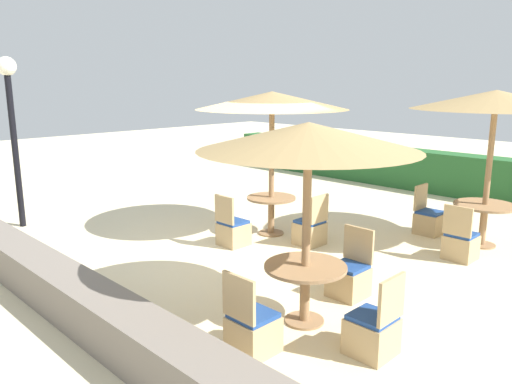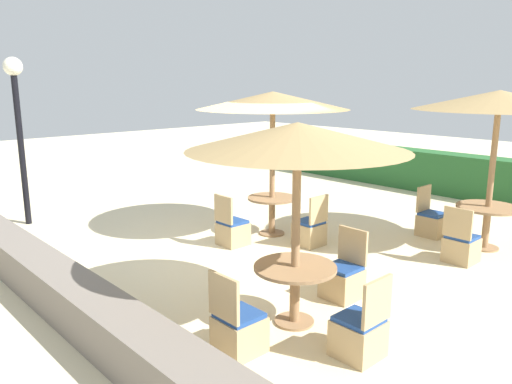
{
  "view_description": "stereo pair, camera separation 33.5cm",
  "coord_description": "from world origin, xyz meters",
  "views": [
    {
      "loc": [
        6.24,
        -5.62,
        2.86
      ],
      "look_at": [
        0.0,
        0.6,
        0.9
      ],
      "focal_mm": 35.0,
      "sensor_mm": 36.0,
      "label": 1
    },
    {
      "loc": [
        6.47,
        -5.38,
        2.86
      ],
      "look_at": [
        0.0,
        0.6,
        0.9
      ],
      "focal_mm": 35.0,
      "sensor_mm": 36.0,
      "label": 2
    }
  ],
  "objects": [
    {
      "name": "patio_chair_back_right_south",
      "position": [
        3.1,
        2.23,
        0.26
      ],
      "size": [
        0.46,
        0.46,
        0.93
      ],
      "color": "tan",
      "rests_on": "ground_plane"
    },
    {
      "name": "parasol_center",
      "position": [
        -0.05,
        1.06,
        2.51
      ],
      "size": [
        2.8,
        2.8,
        2.68
      ],
      "color": "#93704C",
      "rests_on": "ground_plane"
    },
    {
      "name": "round_table_front_right",
      "position": [
        2.7,
        -1.26,
        0.56
      ],
      "size": [
        0.99,
        0.99,
        0.73
      ],
      "color": "#93704C",
      "rests_on": "ground_plane"
    },
    {
      "name": "lamp_post",
      "position": [
        -3.95,
        -2.11,
        2.35
      ],
      "size": [
        0.36,
        0.36,
        3.32
      ],
      "color": "black",
      "rests_on": "ground_plane"
    },
    {
      "name": "round_table_back_right",
      "position": [
        3.08,
        3.2,
        0.59
      ],
      "size": [
        1.05,
        1.05,
        0.76
      ],
      "color": "#93704C",
      "rests_on": "ground_plane"
    },
    {
      "name": "patio_chair_center_east",
      "position": [
        0.88,
        1.09,
        0.26
      ],
      "size": [
        0.46,
        0.46,
        0.93
      ],
      "rotation": [
        0.0,
        0.0,
        1.57
      ],
      "color": "tan",
      "rests_on": "ground_plane"
    },
    {
      "name": "ground_plane",
      "position": [
        0.0,
        0.0,
        0.0
      ],
      "size": [
        40.0,
        40.0,
        0.0
      ],
      "primitive_type": "plane",
      "color": "beige"
    },
    {
      "name": "patio_chair_front_right_east",
      "position": [
        3.69,
        -1.32,
        0.26
      ],
      "size": [
        0.46,
        0.46,
        0.93
      ],
      "rotation": [
        0.0,
        0.0,
        1.57
      ],
      "color": "tan",
      "rests_on": "ground_plane"
    },
    {
      "name": "round_table_center",
      "position": [
        -0.05,
        1.06,
        0.54
      ],
      "size": [
        0.92,
        0.92,
        0.73
      ],
      "color": "#93704C",
      "rests_on": "ground_plane"
    },
    {
      "name": "parasol_back_right",
      "position": [
        3.08,
        3.2,
        2.55
      ],
      "size": [
        2.79,
        2.79,
        2.72
      ],
      "color": "#93704C",
      "rests_on": "ground_plane"
    },
    {
      "name": "patio_chair_center_south",
      "position": [
        -0.07,
        0.08,
        0.26
      ],
      "size": [
        0.46,
        0.46,
        0.93
      ],
      "color": "tan",
      "rests_on": "ground_plane"
    },
    {
      "name": "hedge_row",
      "position": [
        0.0,
        6.82,
        0.53
      ],
      "size": [
        13.0,
        0.7,
        1.06
      ],
      "primitive_type": "cube",
      "color": "#28602D",
      "rests_on": "ground_plane"
    },
    {
      "name": "stone_border",
      "position": [
        0.0,
        -3.2,
        0.27
      ],
      "size": [
        10.0,
        0.56,
        0.55
      ],
      "primitive_type": "cube",
      "color": "slate",
      "rests_on": "ground_plane"
    },
    {
      "name": "patio_chair_front_right_north",
      "position": [
        2.64,
        -0.25,
        0.26
      ],
      "size": [
        0.46,
        0.46,
        0.93
      ],
      "rotation": [
        0.0,
        0.0,
        3.14
      ],
      "color": "tan",
      "rests_on": "ground_plane"
    },
    {
      "name": "parasol_front_right",
      "position": [
        2.7,
        -1.26,
        2.24
      ],
      "size": [
        2.54,
        2.54,
        2.42
      ],
      "color": "#93704C",
      "rests_on": "ground_plane"
    },
    {
      "name": "patio_chair_back_right_west",
      "position": [
        2.06,
        3.2,
        0.26
      ],
      "size": [
        0.46,
        0.46,
        0.93
      ],
      "rotation": [
        0.0,
        0.0,
        -1.57
      ],
      "color": "tan",
      "rests_on": "ground_plane"
    },
    {
      "name": "patio_chair_front_right_south",
      "position": [
        2.75,
        -2.2,
        0.26
      ],
      "size": [
        0.46,
        0.46,
        0.93
      ],
      "color": "tan",
      "rests_on": "ground_plane"
    }
  ]
}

